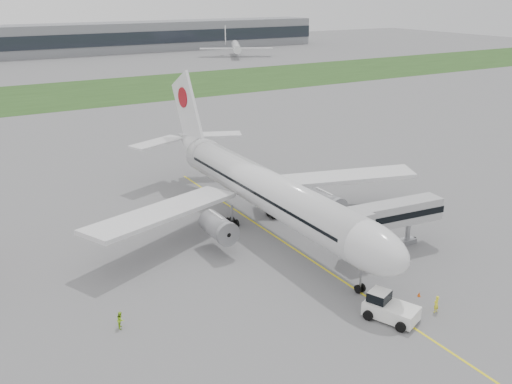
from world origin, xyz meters
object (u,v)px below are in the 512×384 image
pushback_tug (388,307)px  ground_crew_near (436,304)px  airliner (261,187)px  jet_bridge (390,215)px

pushback_tug → ground_crew_near: (4.75, -1.63, -0.28)m
airliner → jet_bridge: airliner is taller
airliner → pushback_tug: 25.36m
ground_crew_near → airliner: bearing=-88.3°
airliner → ground_crew_near: (3.84, -26.56, -4.78)m
pushback_tug → jet_bridge: jet_bridge is taller
jet_bridge → ground_crew_near: (-5.53, -12.83, -3.64)m
ground_crew_near → pushback_tug: bearing=-25.4°
ground_crew_near → jet_bridge: bearing=-119.8°
pushback_tug → ground_crew_near: bearing=-41.6°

